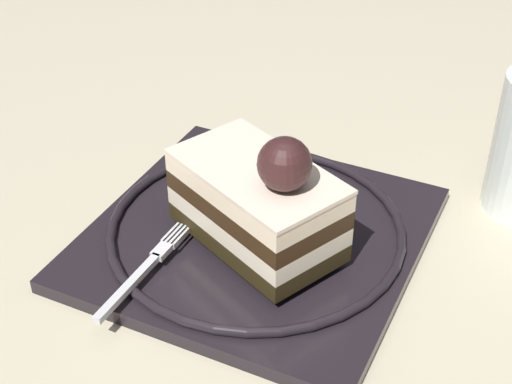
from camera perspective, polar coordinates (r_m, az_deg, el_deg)
ground_plane at (r=0.60m, az=2.79°, el=-3.50°), size 2.40×2.40×0.00m
dessert_plate at (r=0.59m, az=-0.00°, el=-3.13°), size 0.25×0.25×0.02m
cake_slice at (r=0.55m, az=0.24°, el=-0.70°), size 0.12×0.14×0.10m
fork at (r=0.55m, az=-8.15°, el=-5.56°), size 0.11×0.01×0.00m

